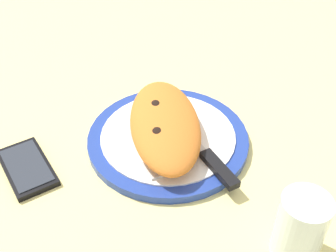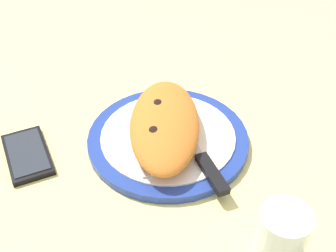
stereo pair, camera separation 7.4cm
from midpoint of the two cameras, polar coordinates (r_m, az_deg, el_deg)
name	(u,v)px [view 2 (the right image)]	position (r cm, az deg, el deg)	size (l,w,h in cm)	color
ground_plane	(168,149)	(77.91, 2.73, -3.06)	(150.00, 150.00, 3.00)	#E5D684
plate	(168,139)	(76.31, 2.79, -1.79)	(27.85, 27.85, 1.77)	#233D99
calzone	(165,124)	(73.85, 2.45, 0.13)	(26.50, 18.21, 5.12)	orange
fork	(138,147)	(73.08, -0.98, -2.86)	(17.37, 2.28, 0.40)	silver
knife	(202,159)	(71.23, 7.45, -4.41)	(22.97, 3.85, 1.20)	silver
smartphone	(27,154)	(76.49, -15.16, -3.68)	(13.09, 8.42, 1.16)	black
water_glass	(279,244)	(60.52, 17.79, -14.54)	(6.55, 6.55, 10.16)	silver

